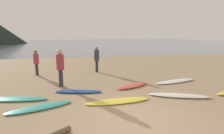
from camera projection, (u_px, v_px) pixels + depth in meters
name	position (u px, v px, depth m)	size (l,w,h in m)	color
ground_plane	(95.00, 67.00, 14.84)	(120.00, 120.00, 0.20)	#997C5B
ocean_water	(77.00, 42.00, 68.51)	(140.00, 100.00, 0.01)	slate
surfboard_1	(14.00, 99.00, 6.86)	(2.58, 0.55, 0.08)	teal
surfboard_2	(40.00, 107.00, 6.09)	(2.18, 0.58, 0.07)	teal
surfboard_3	(78.00, 91.00, 7.78)	(2.04, 0.49, 0.09)	#1E479E
surfboard_4	(118.00, 101.00, 6.67)	(2.46, 0.60, 0.07)	yellow
surfboard_5	(132.00, 86.00, 8.67)	(1.90, 0.60, 0.09)	#D84C38
surfboard_6	(179.00, 95.00, 7.24)	(2.41, 0.52, 0.09)	silver
surfboard_7	(176.00, 81.00, 9.55)	(2.63, 0.59, 0.08)	silver
person_0	(60.00, 65.00, 8.54)	(0.36, 0.36, 1.79)	#2D2D38
person_1	(36.00, 61.00, 10.98)	(0.31, 0.31, 1.55)	#2D2D38
person_2	(97.00, 57.00, 11.95)	(0.34, 0.34, 1.69)	#2D2D38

